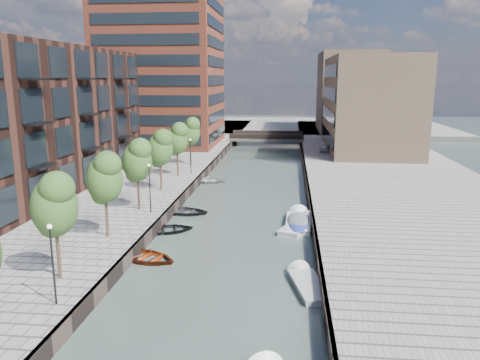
% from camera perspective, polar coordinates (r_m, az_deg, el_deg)
% --- Properties ---
extents(water, '(300.00, 300.00, 0.00)m').
position_cam_1_polar(water, '(53.65, 1.58, -0.48)').
color(water, '#38473F').
rests_on(water, ground).
extents(quay_right, '(20.00, 140.00, 1.00)m').
position_cam_1_polar(quay_right, '(54.70, 18.54, -0.34)').
color(quay_right, gray).
rests_on(quay_right, ground).
extents(quay_wall_left, '(0.25, 140.00, 1.00)m').
position_cam_1_polar(quay_wall_left, '(54.35, -4.84, 0.19)').
color(quay_wall_left, '#332823').
rests_on(quay_wall_left, ground).
extents(quay_wall_right, '(0.25, 140.00, 1.00)m').
position_cam_1_polar(quay_wall_right, '(53.43, 8.12, -0.11)').
color(quay_wall_right, '#332823').
rests_on(quay_wall_right, ground).
extents(far_closure, '(80.00, 40.00, 1.00)m').
position_cam_1_polar(far_closure, '(112.81, 4.02, 6.52)').
color(far_closure, gray).
rests_on(far_closure, ground).
extents(apartment_block, '(8.00, 38.00, 14.00)m').
position_cam_1_polar(apartment_block, '(48.70, -23.73, 6.71)').
color(apartment_block, black).
rests_on(apartment_block, quay_left).
extents(tower, '(18.00, 18.00, 30.00)m').
position_cam_1_polar(tower, '(80.08, -9.50, 15.12)').
color(tower, brown).
rests_on(tower, quay_left).
extents(tan_block_near, '(12.00, 25.00, 14.00)m').
position_cam_1_polar(tan_block_near, '(75.21, 15.40, 8.94)').
color(tan_block_near, '#9B7B5F').
rests_on(tan_block_near, quay_right).
extents(tan_block_far, '(12.00, 20.00, 16.00)m').
position_cam_1_polar(tan_block_far, '(100.90, 13.10, 10.39)').
color(tan_block_far, '#9B7B5F').
rests_on(tan_block_far, quay_right).
extents(bridge, '(13.00, 6.00, 1.30)m').
position_cam_1_polar(bridge, '(84.91, 3.31, 5.22)').
color(bridge, gray).
rests_on(bridge, ground).
extents(tree_1, '(2.50, 2.50, 5.95)m').
position_cam_1_polar(tree_1, '(27.17, -21.74, -2.62)').
color(tree_1, '#382619').
rests_on(tree_1, quay_left).
extents(tree_2, '(2.50, 2.50, 5.95)m').
position_cam_1_polar(tree_2, '(33.33, -16.21, 0.42)').
color(tree_2, '#382619').
rests_on(tree_2, quay_left).
extents(tree_3, '(2.50, 2.50, 5.95)m').
position_cam_1_polar(tree_3, '(39.78, -12.44, 2.50)').
color(tree_3, '#382619').
rests_on(tree_3, quay_left).
extents(tree_4, '(2.50, 2.50, 5.95)m').
position_cam_1_polar(tree_4, '(46.38, -9.73, 3.99)').
color(tree_4, '#382619').
rests_on(tree_4, quay_left).
extents(tree_5, '(2.50, 2.50, 5.95)m').
position_cam_1_polar(tree_5, '(53.09, -7.69, 5.10)').
color(tree_5, '#382619').
rests_on(tree_5, quay_left).
extents(tree_6, '(2.50, 2.50, 5.95)m').
position_cam_1_polar(tree_6, '(59.86, -6.11, 5.95)').
color(tree_6, '#382619').
rests_on(tree_6, quay_left).
extents(lamp_0, '(0.24, 0.24, 4.12)m').
position_cam_1_polar(lamp_0, '(24.58, -21.93, -8.58)').
color(lamp_0, black).
rests_on(lamp_0, quay_left).
extents(lamp_1, '(0.24, 0.24, 4.12)m').
position_cam_1_polar(lamp_1, '(38.79, -10.96, -0.38)').
color(lamp_1, black).
rests_on(lamp_1, quay_left).
extents(lamp_2, '(0.24, 0.24, 4.12)m').
position_cam_1_polar(lamp_2, '(54.02, -6.04, 3.34)').
color(lamp_2, black).
rests_on(lamp_2, quay_left).
extents(sloop_0, '(4.96, 4.33, 0.86)m').
position_cam_1_polar(sloop_0, '(32.40, -11.29, -9.48)').
color(sloop_0, black).
rests_on(sloop_0, ground).
extents(sloop_1, '(4.93, 4.15, 0.87)m').
position_cam_1_polar(sloop_1, '(37.64, -8.87, -6.25)').
color(sloop_1, black).
rests_on(sloop_1, ground).
extents(sloop_2, '(5.16, 4.38, 0.91)m').
position_cam_1_polar(sloop_2, '(32.26, -11.32, -9.58)').
color(sloop_2, maroon).
rests_on(sloop_2, ground).
extents(sloop_3, '(4.43, 3.34, 0.87)m').
position_cam_1_polar(sloop_3, '(54.60, -3.93, -0.28)').
color(sloop_3, beige).
rests_on(sloop_3, ground).
extents(sloop_4, '(4.73, 3.59, 0.92)m').
position_cam_1_polar(sloop_4, '(42.29, -6.80, -4.10)').
color(sloop_4, '#252427').
rests_on(sloop_4, ground).
extents(motorboat_2, '(2.58, 4.79, 1.52)m').
position_cam_1_polar(motorboat_2, '(28.37, 8.10, -12.42)').
color(motorboat_2, '#B2B2B0').
rests_on(motorboat_2, ground).
extents(motorboat_3, '(3.43, 5.24, 1.66)m').
position_cam_1_polar(motorboat_3, '(38.33, 7.32, -5.54)').
color(motorboat_3, silver).
rests_on(motorboat_3, ground).
extents(motorboat_4, '(2.11, 5.66, 1.87)m').
position_cam_1_polar(motorboat_4, '(39.29, 7.09, -5.05)').
color(motorboat_4, silver).
rests_on(motorboat_4, ground).
extents(car, '(1.63, 3.62, 1.21)m').
position_cam_1_polar(car, '(71.54, 10.26, 3.87)').
color(car, '#A4A4A8').
rests_on(car, quay_right).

